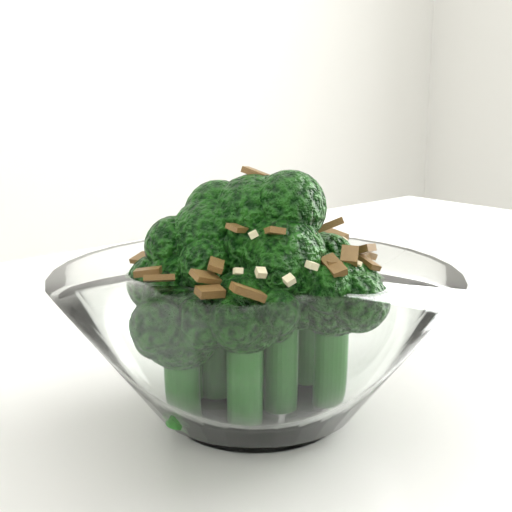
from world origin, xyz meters
TOP-DOWN VIEW (x-y plane):
  - table at (0.08, 0.08)m, footprint 1.32×1.00m
  - broccoli_dish at (-0.10, -0.05)m, footprint 0.25×0.25m

SIDE VIEW (x-z plane):
  - table at x=0.08m, z-range 0.31..1.06m
  - broccoli_dish at x=-0.10m, z-range 0.73..0.89m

